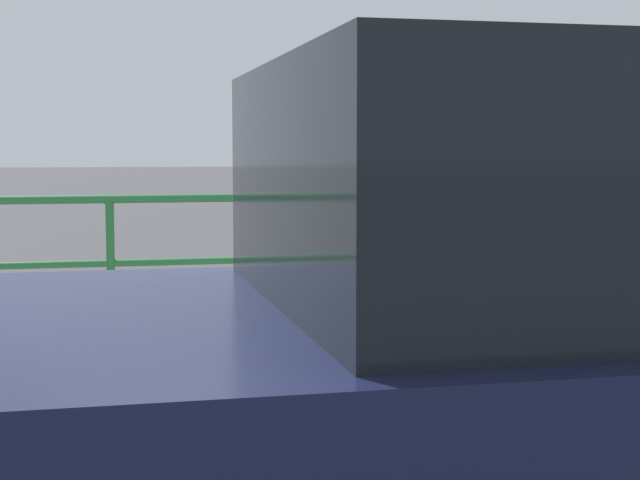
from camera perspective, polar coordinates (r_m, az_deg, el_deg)
name	(u,v)px	position (r m, az deg, el deg)	size (l,w,h in m)	color
sidewalk_curb	(271,393)	(5.91, -2.86, -8.91)	(36.00, 3.19, 0.15)	gray
parking_meter	(293,226)	(4.45, -1.57, 0.81)	(0.19, 0.20, 1.39)	slate
pedestrian_at_meter	(386,234)	(4.80, 3.86, 0.36)	(0.59, 0.61, 1.69)	#1E233F
parked_sedan_navy	(621,380)	(2.94, 17.16, -7.81)	(4.62, 1.86, 1.76)	#141938
background_railing	(239,235)	(7.19, -4.77, 0.29)	(24.06, 0.06, 1.05)	#1E602D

